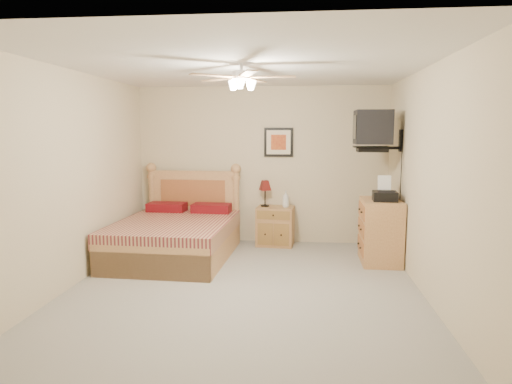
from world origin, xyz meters
The scene contains 17 objects.
floor centered at (0.00, 0.00, 0.00)m, with size 4.50×4.50×0.00m, color gray.
ceiling centered at (0.00, 0.00, 2.50)m, with size 4.00×4.50×0.04m, color white.
wall_back centered at (0.00, 2.25, 1.25)m, with size 4.00×0.04×2.50m, color beige.
wall_front centered at (0.00, -2.25, 1.25)m, with size 4.00×0.04×2.50m, color beige.
wall_left centered at (-2.00, 0.00, 1.25)m, with size 0.04×4.50×2.50m, color beige.
wall_right centered at (2.00, 0.00, 1.25)m, with size 0.04×4.50×2.50m, color beige.
bed centered at (-1.14, 1.12, 0.64)m, with size 1.52×1.99×1.29m, color #B58050, non-canonical shape.
nightstand centered at (0.24, 2.00, 0.31)m, with size 0.57×0.42×0.61m, color #A1753D.
table_lamp centered at (0.07, 2.05, 0.82)m, with size 0.22×0.22×0.41m, color #5C130F, non-canonical shape.
lotion_bottle centered at (0.40, 1.99, 0.74)m, with size 0.10×0.10×0.26m, color white.
framed_picture centered at (0.27, 2.23, 1.62)m, with size 0.46×0.04×0.46m, color black.
dresser centered at (1.73, 1.20, 0.44)m, with size 0.51×0.74×0.87m, color #A26A3E.
fax_machine centered at (1.75, 1.10, 1.04)m, with size 0.31×0.33×0.33m, color black, non-canonical shape.
magazine_lower centered at (1.68, 1.44, 0.88)m, with size 0.20×0.27×0.03m, color beige.
magazine_upper centered at (1.67, 1.47, 0.91)m, with size 0.22×0.30×0.02m, color gray.
wall_tv centered at (1.75, 1.34, 1.81)m, with size 0.56×0.46×0.58m, color black, non-canonical shape.
ceiling_fan centered at (0.00, -0.20, 2.36)m, with size 1.14×1.14×0.28m, color white, non-canonical shape.
Camera 1 is at (0.65, -5.06, 1.81)m, focal length 32.00 mm.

